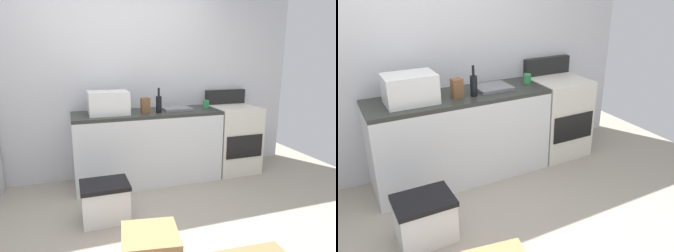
# 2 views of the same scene
# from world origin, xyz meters

# --- Properties ---
(wall_back) EXTENTS (5.00, 0.10, 2.60)m
(wall_back) POSITION_xyz_m (0.00, 1.55, 1.30)
(wall_back) COLOR silver
(wall_back) RESTS_ON ground_plane
(kitchen_counter) EXTENTS (1.80, 0.60, 0.90)m
(kitchen_counter) POSITION_xyz_m (0.30, 1.20, 0.45)
(kitchen_counter) COLOR silver
(kitchen_counter) RESTS_ON ground_plane
(stove_oven) EXTENTS (0.60, 0.61, 1.10)m
(stove_oven) POSITION_xyz_m (1.52, 1.21, 0.47)
(stove_oven) COLOR silver
(stove_oven) RESTS_ON ground_plane
(microwave) EXTENTS (0.46, 0.34, 0.27)m
(microwave) POSITION_xyz_m (-0.17, 1.18, 1.04)
(microwave) COLOR white
(microwave) RESTS_ON kitchen_counter
(sink_basin) EXTENTS (0.36, 0.32, 0.03)m
(sink_basin) POSITION_xyz_m (0.69, 1.23, 0.92)
(sink_basin) COLOR slate
(sink_basin) RESTS_ON kitchen_counter
(wine_bottle) EXTENTS (0.07, 0.07, 0.30)m
(wine_bottle) POSITION_xyz_m (0.42, 1.09, 1.01)
(wine_bottle) COLOR black
(wine_bottle) RESTS_ON kitchen_counter
(coffee_mug) EXTENTS (0.08, 0.08, 0.10)m
(coffee_mug) POSITION_xyz_m (1.11, 1.24, 0.95)
(coffee_mug) COLOR #338C4C
(coffee_mug) RESTS_ON kitchen_counter
(knife_block) EXTENTS (0.10, 0.10, 0.18)m
(knife_block) POSITION_xyz_m (0.26, 1.13, 0.99)
(knife_block) COLOR brown
(knife_block) RESTS_ON kitchen_counter
(storage_bin) EXTENTS (0.46, 0.36, 0.38)m
(storage_bin) POSITION_xyz_m (-0.34, 0.40, 0.19)
(storage_bin) COLOR silver
(storage_bin) RESTS_ON ground_plane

